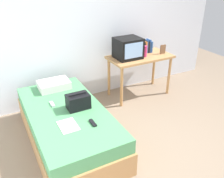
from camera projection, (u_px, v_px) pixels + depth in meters
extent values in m
plane|color=#84705B|center=(158.00, 153.00, 3.26)|extent=(8.00, 8.00, 0.00)
cube|color=silver|center=(94.00, 26.00, 4.25)|extent=(5.20, 0.10, 2.60)
cube|color=#B27F4C|center=(68.00, 131.00, 3.41)|extent=(1.00, 2.00, 0.33)
cube|color=#4C935B|center=(67.00, 116.00, 3.29)|extent=(0.97, 1.94, 0.19)
cube|color=#B27F4C|center=(140.00, 57.00, 4.42)|extent=(1.16, 0.60, 0.04)
cylinder|color=#B27F4C|center=(122.00, 87.00, 4.19)|extent=(0.05, 0.05, 0.74)
cylinder|color=#B27F4C|center=(169.00, 76.00, 4.62)|extent=(0.05, 0.05, 0.74)
cylinder|color=#B27F4C|center=(109.00, 77.00, 4.56)|extent=(0.05, 0.05, 0.74)
cylinder|color=#B27F4C|center=(154.00, 68.00, 5.00)|extent=(0.05, 0.05, 0.74)
cube|color=black|center=(128.00, 48.00, 4.23)|extent=(0.44, 0.38, 0.36)
cube|color=#8CB2E0|center=(134.00, 51.00, 4.08)|extent=(0.35, 0.01, 0.26)
cylinder|color=#E53372|center=(145.00, 51.00, 4.33)|extent=(0.07, 0.07, 0.20)
cube|color=black|center=(143.00, 48.00, 4.52)|extent=(0.02, 0.17, 0.20)
cube|color=#CC7233|center=(144.00, 47.00, 4.53)|extent=(0.04, 0.15, 0.22)
cube|color=#2D5699|center=(146.00, 46.00, 4.54)|extent=(0.02, 0.14, 0.25)
cube|color=black|center=(147.00, 47.00, 4.56)|extent=(0.04, 0.14, 0.21)
cube|color=#2D5699|center=(148.00, 46.00, 4.57)|extent=(0.02, 0.14, 0.24)
cube|color=#2D5699|center=(150.00, 46.00, 4.58)|extent=(0.03, 0.16, 0.21)
cube|color=brown|center=(163.00, 49.00, 4.48)|extent=(0.11, 0.02, 0.17)
cube|color=silver|center=(54.00, 85.00, 3.81)|extent=(0.47, 0.34, 0.12)
cube|color=black|center=(78.00, 101.00, 3.26)|extent=(0.30, 0.20, 0.20)
cylinder|color=black|center=(78.00, 94.00, 3.20)|extent=(0.24, 0.02, 0.02)
cube|color=white|center=(68.00, 126.00, 2.93)|extent=(0.21, 0.29, 0.01)
cube|color=black|center=(93.00, 123.00, 2.97)|extent=(0.04, 0.16, 0.02)
cube|color=#B7B7BC|center=(52.00, 104.00, 3.37)|extent=(0.04, 0.14, 0.02)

